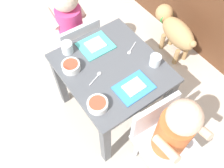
{
  "coord_description": "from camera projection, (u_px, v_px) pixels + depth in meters",
  "views": [
    {
      "loc": [
        0.63,
        -0.45,
        1.49
      ],
      "look_at": [
        0.0,
        0.0,
        0.31
      ],
      "focal_mm": 38.31,
      "sensor_mm": 36.0,
      "label": 1
    }
  ],
  "objects": [
    {
      "name": "water_cup_left",
      "position": [
        67.0,
        48.0,
        1.3
      ],
      "size": [
        0.06,
        0.06,
        0.06
      ],
      "color": "white",
      "rests_on": "dining_table"
    },
    {
      "name": "water_cup_right",
      "position": [
        155.0,
        61.0,
        1.25
      ],
      "size": [
        0.06,
        0.06,
        0.06
      ],
      "color": "white",
      "rests_on": "dining_table"
    },
    {
      "name": "dog",
      "position": [
        175.0,
        30.0,
        1.78
      ],
      "size": [
        0.45,
        0.19,
        0.33
      ],
      "color": "tan",
      "rests_on": "ground"
    },
    {
      "name": "ground_plane",
      "position": [
        112.0,
        108.0,
        1.66
      ],
      "size": [
        7.0,
        7.0,
        0.0
      ],
      "primitive_type": "plane",
      "color": "beige"
    },
    {
      "name": "seated_child_left",
      "position": [
        71.0,
        23.0,
        1.49
      ],
      "size": [
        0.29,
        0.29,
        0.71
      ],
      "color": "silver",
      "rests_on": "ground"
    },
    {
      "name": "cereal_bowl_right_side",
      "position": [
        98.0,
        104.0,
        1.12
      ],
      "size": [
        0.1,
        0.1,
        0.04
      ],
      "color": "white",
      "rests_on": "dining_table"
    },
    {
      "name": "seated_child_right",
      "position": [
        172.0,
        131.0,
        1.1
      ],
      "size": [
        0.3,
        0.3,
        0.7
      ],
      "color": "silver",
      "rests_on": "ground"
    },
    {
      "name": "spoon_by_right_tray",
      "position": [
        131.0,
        49.0,
        1.33
      ],
      "size": [
        0.06,
        0.09,
        0.01
      ],
      "color": "silver",
      "rests_on": "dining_table"
    },
    {
      "name": "food_tray_right",
      "position": [
        134.0,
        87.0,
        1.18
      ],
      "size": [
        0.14,
        0.19,
        0.02
      ],
      "color": "#388CD8",
      "rests_on": "dining_table"
    },
    {
      "name": "food_tray_left",
      "position": [
        96.0,
        45.0,
        1.34
      ],
      "size": [
        0.16,
        0.18,
        0.02
      ],
      "color": "#4CC6BC",
      "rests_on": "dining_table"
    },
    {
      "name": "veggie_bowl_near",
      "position": [
        71.0,
        66.0,
        1.24
      ],
      "size": [
        0.1,
        0.1,
        0.04
      ],
      "color": "white",
      "rests_on": "dining_table"
    },
    {
      "name": "spoon_by_left_tray",
      "position": [
        97.0,
        77.0,
        1.22
      ],
      "size": [
        0.05,
        0.1,
        0.01
      ],
      "color": "silver",
      "rests_on": "dining_table"
    },
    {
      "name": "dining_table",
      "position": [
        112.0,
        77.0,
        1.34
      ],
      "size": [
        0.57,
        0.51,
        0.48
      ],
      "color": "#515459",
      "rests_on": "ground"
    }
  ]
}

